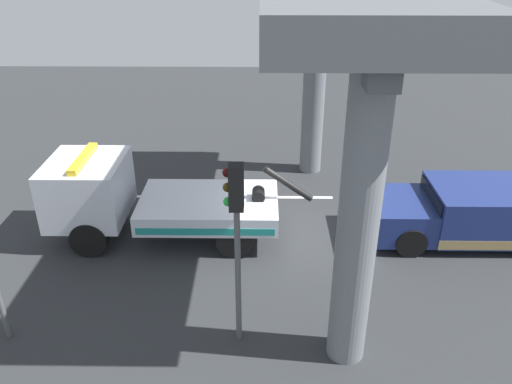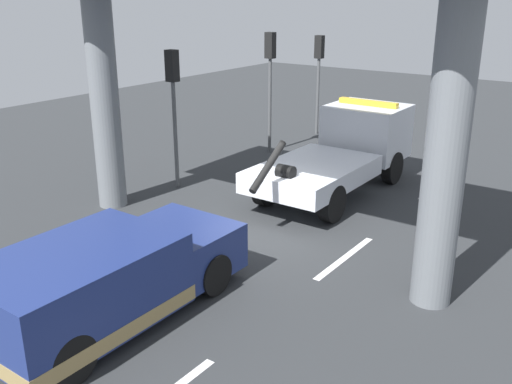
{
  "view_description": "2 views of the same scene",
  "coord_description": "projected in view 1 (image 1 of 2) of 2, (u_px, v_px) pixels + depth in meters",
  "views": [
    {
      "loc": [
        1.03,
        12.56,
        7.9
      ],
      "look_at": [
        1.19,
        0.19,
        1.5
      ],
      "focal_mm": 35.99,
      "sensor_mm": 36.0,
      "label": 1
    },
    {
      "loc": [
        -10.7,
        -7.55,
        5.7
      ],
      "look_at": [
        -0.28,
        -0.07,
        1.19
      ],
      "focal_mm": 40.36,
      "sensor_mm": 36.0,
      "label": 2
    }
  ],
  "objects": [
    {
      "name": "lane_stripe_east",
      "position": [
        111.0,
        196.0,
        16.92
      ],
      "size": [
        2.6,
        0.16,
        0.01
      ],
      "primitive_type": "cube",
      "color": "silver",
      "rests_on": "ground"
    },
    {
      "name": "traffic_light_near",
      "position": [
        236.0,
        218.0,
        9.72
      ],
      "size": [
        0.39,
        0.32,
        4.1
      ],
      "color": "#515456",
      "rests_on": "ground"
    },
    {
      "name": "towed_van_green",
      "position": [
        470.0,
        213.0,
        14.36
      ],
      "size": [
        5.2,
        2.22,
        1.58
      ],
      "color": "navy",
      "rests_on": "ground"
    },
    {
      "name": "lane_stripe_west",
      "position": [
        476.0,
        198.0,
        16.78
      ],
      "size": [
        2.6,
        0.16,
        0.01
      ],
      "primitive_type": "cube",
      "color": "silver",
      "rests_on": "ground"
    },
    {
      "name": "ground_plane",
      "position": [
        297.0,
        237.0,
        14.8
      ],
      "size": [
        60.0,
        40.0,
        0.1
      ],
      "primitive_type": "cube",
      "color": "#2D3033"
    },
    {
      "name": "tow_truck_white",
      "position": [
        140.0,
        198.0,
        14.27
      ],
      "size": [
        7.25,
        2.42,
        2.46
      ],
      "color": "silver",
      "rests_on": "ground"
    },
    {
      "name": "overpass_structure",
      "position": [
        337.0,
        25.0,
        12.08
      ],
      "size": [
        3.6,
        11.09,
        6.88
      ],
      "color": "slate",
      "rests_on": "ground"
    },
    {
      "name": "lane_stripe_mid",
      "position": [
        293.0,
        197.0,
        16.85
      ],
      "size": [
        2.6,
        0.16,
        0.01
      ],
      "primitive_type": "cube",
      "color": "silver",
      "rests_on": "ground"
    }
  ]
}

